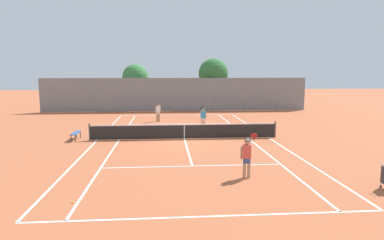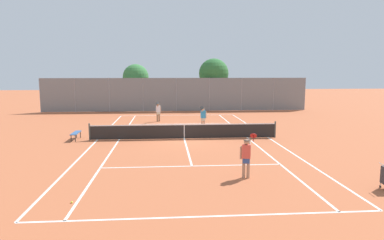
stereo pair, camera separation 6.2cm
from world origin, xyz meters
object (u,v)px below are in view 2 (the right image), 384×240
at_px(player_far_right, 203,117).
at_px(loose_tennis_ball_0, 123,134).
at_px(loose_tennis_ball_2, 72,202).
at_px(courtside_bench, 76,133).
at_px(player_far_left, 158,111).
at_px(tennis_net, 184,131).
at_px(loose_tennis_ball_3, 137,121).
at_px(tree_behind_right, 213,74).
at_px(tree_behind_left, 135,78).
at_px(player_near_side, 246,156).
at_px(loose_tennis_ball_1, 183,126).

xyz_separation_m(player_far_right, loose_tennis_ball_0, (-5.74, -2.09, -0.89)).
xyz_separation_m(loose_tennis_ball_2, courtside_bench, (-2.57, 10.76, 0.38)).
distance_m(player_far_left, loose_tennis_ball_2, 18.47).
bearing_deg(loose_tennis_ball_2, tennis_net, 67.82).
height_order(loose_tennis_ball_3, tree_behind_right, tree_behind_right).
distance_m(player_far_left, player_far_right, 5.29).
bearing_deg(tree_behind_left, player_near_side, -75.66).
xyz_separation_m(loose_tennis_ball_2, tree_behind_left, (-0.30, 28.22, 3.52)).
bearing_deg(tennis_net, player_near_side, -76.04).
xyz_separation_m(player_far_right, loose_tennis_ball_3, (-5.30, 4.47, -0.89)).
bearing_deg(courtside_bench, loose_tennis_ball_0, 27.10).
bearing_deg(tennis_net, player_far_right, 66.48).
distance_m(tennis_net, courtside_bench, 6.87).
relative_size(player_near_side, loose_tennis_ball_0, 26.88).
height_order(player_near_side, loose_tennis_ball_3, player_near_side).
bearing_deg(loose_tennis_ball_2, player_far_left, 82.28).
bearing_deg(tree_behind_left, loose_tennis_ball_2, -89.40).
height_order(loose_tennis_ball_0, tree_behind_right, tree_behind_right).
bearing_deg(courtside_bench, player_far_left, 56.10).
bearing_deg(loose_tennis_ball_1, tree_behind_left, 110.74).
xyz_separation_m(player_near_side, loose_tennis_ball_0, (-6.17, 9.94, -0.89)).
height_order(player_far_right, tree_behind_right, tree_behind_right).
bearing_deg(tree_behind_right, player_far_right, -100.77).
relative_size(tennis_net, loose_tennis_ball_1, 181.82).
bearing_deg(loose_tennis_ball_0, tennis_net, -21.94).
relative_size(loose_tennis_ball_0, tree_behind_right, 0.01).
height_order(loose_tennis_ball_2, loose_tennis_ball_3, same).
xyz_separation_m(loose_tennis_ball_3, courtside_bench, (-3.19, -7.97, 0.38)).
relative_size(player_far_right, tree_behind_right, 0.31).
bearing_deg(player_far_right, tennis_net, -113.52).
bearing_deg(tree_behind_right, tree_behind_left, 177.80).
distance_m(tennis_net, loose_tennis_ball_1, 5.19).
relative_size(tennis_net, tree_behind_left, 2.35).
bearing_deg(player_near_side, loose_tennis_ball_2, -160.63).
xyz_separation_m(player_far_left, loose_tennis_ball_2, (-2.48, -18.29, -0.89)).
relative_size(tennis_net, player_far_left, 6.76).
distance_m(loose_tennis_ball_2, tree_behind_left, 28.44).
relative_size(loose_tennis_ball_2, courtside_bench, 0.04).
xyz_separation_m(player_near_side, loose_tennis_ball_1, (-1.89, 13.45, -0.89)).
relative_size(tennis_net, loose_tennis_ball_0, 181.82).
xyz_separation_m(player_far_left, player_far_right, (3.44, -4.02, 0.00)).
xyz_separation_m(tennis_net, loose_tennis_ball_3, (-3.67, 8.22, -0.48)).
bearing_deg(player_near_side, tree_behind_left, 104.34).
bearing_deg(loose_tennis_ball_2, loose_tennis_ball_1, 74.14).
xyz_separation_m(tennis_net, player_far_right, (1.63, 3.75, 0.42)).
xyz_separation_m(player_far_right, loose_tennis_ball_1, (-1.46, 1.41, -0.89)).
bearing_deg(player_far_left, loose_tennis_ball_2, -97.72).
height_order(player_near_side, loose_tennis_ball_1, player_near_side).
xyz_separation_m(loose_tennis_ball_1, loose_tennis_ball_2, (-4.46, -15.68, 0.00)).
height_order(player_far_right, loose_tennis_ball_1, player_far_right).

